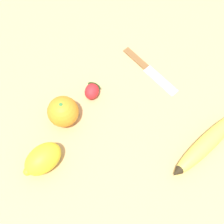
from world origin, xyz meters
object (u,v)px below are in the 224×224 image
at_px(banana, 206,144).
at_px(paring_knife, 148,69).
at_px(lemon, 43,159).
at_px(strawberry, 92,90).
at_px(orange, 63,112).

height_order(banana, paring_knife, banana).
distance_m(lemon, paring_knife, 0.33).
distance_m(banana, lemon, 0.34).
xyz_separation_m(strawberry, lemon, (0.16, 0.11, 0.01)).
distance_m(orange, lemon, 0.11).
relative_size(strawberry, lemon, 0.56).
bearing_deg(orange, paring_knife, -171.19).
bearing_deg(orange, strawberry, -158.99).
bearing_deg(lemon, paring_knife, -159.44).
height_order(strawberry, lemon, lemon).
bearing_deg(banana, paring_knife, -102.88).
relative_size(orange, lemon, 0.72).
relative_size(banana, paring_knife, 1.24).
distance_m(banana, orange, 0.31).
xyz_separation_m(orange, lemon, (0.08, 0.08, -0.01)).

